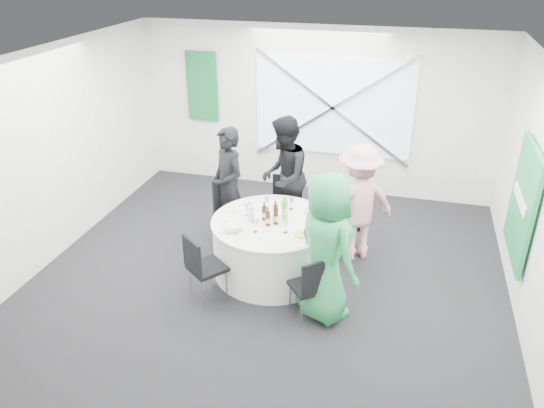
% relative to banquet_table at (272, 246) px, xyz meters
% --- Properties ---
extents(floor, '(6.00, 6.00, 0.00)m').
position_rel_banquet_table_xyz_m(floor, '(0.00, -0.20, -0.38)').
color(floor, black).
rests_on(floor, ground).
extents(ceiling, '(6.00, 6.00, 0.00)m').
position_rel_banquet_table_xyz_m(ceiling, '(0.00, -0.20, 2.42)').
color(ceiling, silver).
rests_on(ceiling, wall_back).
extents(wall_back, '(6.00, 0.00, 6.00)m').
position_rel_banquet_table_xyz_m(wall_back, '(0.00, 2.80, 1.02)').
color(wall_back, silver).
rests_on(wall_back, floor).
extents(wall_front, '(6.00, 0.00, 6.00)m').
position_rel_banquet_table_xyz_m(wall_front, '(0.00, -3.20, 1.02)').
color(wall_front, silver).
rests_on(wall_front, floor).
extents(wall_left, '(0.00, 6.00, 6.00)m').
position_rel_banquet_table_xyz_m(wall_left, '(-3.00, -0.20, 1.02)').
color(wall_left, silver).
rests_on(wall_left, floor).
extents(wall_right, '(0.00, 6.00, 6.00)m').
position_rel_banquet_table_xyz_m(wall_right, '(3.00, -0.20, 1.02)').
color(wall_right, silver).
rests_on(wall_right, floor).
extents(window_panel, '(2.60, 0.03, 1.60)m').
position_rel_banquet_table_xyz_m(window_panel, '(0.30, 2.76, 1.12)').
color(window_panel, white).
rests_on(window_panel, wall_back).
extents(window_brace_a, '(2.63, 0.05, 1.84)m').
position_rel_banquet_table_xyz_m(window_brace_a, '(0.30, 2.72, 1.12)').
color(window_brace_a, silver).
rests_on(window_brace_a, window_panel).
extents(window_brace_b, '(2.63, 0.05, 1.84)m').
position_rel_banquet_table_xyz_m(window_brace_b, '(0.30, 2.72, 1.12)').
color(window_brace_b, silver).
rests_on(window_brace_b, window_panel).
extents(green_banner, '(0.55, 0.04, 1.20)m').
position_rel_banquet_table_xyz_m(green_banner, '(-2.00, 2.75, 1.32)').
color(green_banner, '#125C26').
rests_on(green_banner, wall_back).
extents(green_sign, '(0.05, 1.20, 1.40)m').
position_rel_banquet_table_xyz_m(green_sign, '(2.94, 0.40, 0.82)').
color(green_sign, '#198E42').
rests_on(green_sign, wall_right).
extents(banquet_table, '(1.56, 1.56, 0.76)m').
position_rel_banquet_table_xyz_m(banquet_table, '(0.00, 0.00, 0.00)').
color(banquet_table, silver).
rests_on(banquet_table, floor).
extents(chair_back, '(0.43, 0.44, 0.86)m').
position_rel_banquet_table_xyz_m(chair_back, '(-0.13, 1.16, 0.12)').
color(chair_back, black).
rests_on(chair_back, floor).
extents(chair_back_left, '(0.60, 0.60, 0.93)m').
position_rel_banquet_table_xyz_m(chair_back_left, '(-0.81, 0.66, 0.17)').
color(chair_back_left, black).
rests_on(chair_back_left, floor).
extents(chair_back_right, '(0.55, 0.55, 0.85)m').
position_rel_banquet_table_xyz_m(chair_back_right, '(0.89, 0.78, 0.12)').
color(chair_back_right, black).
rests_on(chair_back_right, floor).
extents(chair_front_right, '(0.53, 0.53, 0.82)m').
position_rel_banquet_table_xyz_m(chair_front_right, '(0.69, -0.84, 0.10)').
color(chair_front_right, black).
rests_on(chair_front_right, floor).
extents(chair_front_left, '(0.56, 0.56, 0.88)m').
position_rel_banquet_table_xyz_m(chair_front_left, '(-0.65, -0.82, 0.13)').
color(chair_front_left, black).
rests_on(chair_front_left, floor).
extents(person_man_back_left, '(0.74, 0.71, 1.71)m').
position_rel_banquet_table_xyz_m(person_man_back_left, '(-0.83, 0.69, 0.47)').
color(person_man_back_left, black).
rests_on(person_man_back_left, floor).
extents(person_man_back, '(0.57, 0.91, 1.78)m').
position_rel_banquet_table_xyz_m(person_man_back, '(-0.12, 1.11, 0.51)').
color(person_man_back, black).
rests_on(person_man_back, floor).
extents(person_woman_pink, '(1.16, 1.00, 1.64)m').
position_rel_banquet_table_xyz_m(person_woman_pink, '(1.01, 0.68, 0.44)').
color(person_woman_pink, pink).
rests_on(person_woman_pink, floor).
extents(person_woman_green, '(1.03, 1.00, 1.79)m').
position_rel_banquet_table_xyz_m(person_woman_green, '(0.81, -0.70, 0.51)').
color(person_woman_green, green).
rests_on(person_woman_green, floor).
extents(plate_back, '(0.25, 0.25, 0.01)m').
position_rel_banquet_table_xyz_m(plate_back, '(0.03, 0.55, 0.39)').
color(plate_back, white).
rests_on(plate_back, banquet_table).
extents(plate_back_left, '(0.29, 0.29, 0.01)m').
position_rel_banquet_table_xyz_m(plate_back_left, '(-0.49, 0.29, 0.39)').
color(plate_back_left, white).
rests_on(plate_back_left, banquet_table).
extents(plate_back_right, '(0.25, 0.25, 0.04)m').
position_rel_banquet_table_xyz_m(plate_back_right, '(0.43, 0.34, 0.40)').
color(plate_back_right, white).
rests_on(plate_back_right, banquet_table).
extents(plate_front_right, '(0.28, 0.28, 0.04)m').
position_rel_banquet_table_xyz_m(plate_front_right, '(0.45, -0.28, 0.40)').
color(plate_front_right, white).
rests_on(plate_front_right, banquet_table).
extents(plate_front_left, '(0.25, 0.25, 0.01)m').
position_rel_banquet_table_xyz_m(plate_front_left, '(-0.43, -0.31, 0.39)').
color(plate_front_left, white).
rests_on(plate_front_left, banquet_table).
extents(napkin, '(0.24, 0.22, 0.06)m').
position_rel_banquet_table_xyz_m(napkin, '(-0.40, -0.38, 0.42)').
color(napkin, silver).
rests_on(napkin, plate_front_left).
extents(beer_bottle_a, '(0.06, 0.06, 0.25)m').
position_rel_banquet_table_xyz_m(beer_bottle_a, '(-0.10, 0.01, 0.47)').
color(beer_bottle_a, '#3D1C0B').
rests_on(beer_bottle_a, banquet_table).
extents(beer_bottle_b, '(0.06, 0.06, 0.24)m').
position_rel_banquet_table_xyz_m(beer_bottle_b, '(0.02, 0.09, 0.47)').
color(beer_bottle_b, '#3D1C0B').
rests_on(beer_bottle_b, banquet_table).
extents(beer_bottle_c, '(0.06, 0.06, 0.26)m').
position_rel_banquet_table_xyz_m(beer_bottle_c, '(0.07, -0.07, 0.48)').
color(beer_bottle_c, '#3D1C0B').
rests_on(beer_bottle_c, banquet_table).
extents(beer_bottle_d, '(0.06, 0.06, 0.24)m').
position_rel_banquet_table_xyz_m(beer_bottle_d, '(-0.02, -0.13, 0.47)').
color(beer_bottle_d, '#3D1C0B').
rests_on(beer_bottle_d, banquet_table).
extents(green_water_bottle, '(0.08, 0.08, 0.30)m').
position_rel_banquet_table_xyz_m(green_water_bottle, '(0.14, 0.12, 0.50)').
color(green_water_bottle, green).
rests_on(green_water_bottle, banquet_table).
extents(clear_water_bottle, '(0.08, 0.08, 0.28)m').
position_rel_banquet_table_xyz_m(clear_water_bottle, '(-0.25, -0.09, 0.49)').
color(clear_water_bottle, silver).
rests_on(clear_water_bottle, banquet_table).
extents(wine_glass_a, '(0.07, 0.07, 0.17)m').
position_rel_banquet_table_xyz_m(wine_glass_a, '(-0.12, -0.33, 0.50)').
color(wine_glass_a, white).
rests_on(wine_glass_a, banquet_table).
extents(wine_glass_b, '(0.07, 0.07, 0.17)m').
position_rel_banquet_table_xyz_m(wine_glass_b, '(-0.35, 0.06, 0.50)').
color(wine_glass_b, white).
rests_on(wine_glass_b, banquet_table).
extents(wine_glass_c, '(0.07, 0.07, 0.17)m').
position_rel_banquet_table_xyz_m(wine_glass_c, '(-0.16, 0.34, 0.50)').
color(wine_glass_c, white).
rests_on(wine_glass_c, banquet_table).
extents(wine_glass_d, '(0.07, 0.07, 0.17)m').
position_rel_banquet_table_xyz_m(wine_glass_d, '(0.16, 0.39, 0.50)').
color(wine_glass_d, white).
rests_on(wine_glass_d, banquet_table).
extents(wine_glass_e, '(0.07, 0.07, 0.17)m').
position_rel_banquet_table_xyz_m(wine_glass_e, '(0.24, -0.25, 0.50)').
color(wine_glass_e, white).
rests_on(wine_glass_e, banquet_table).
extents(fork_a, '(0.10, 0.13, 0.01)m').
position_rel_banquet_table_xyz_m(fork_a, '(-0.36, 0.45, 0.38)').
color(fork_a, silver).
rests_on(fork_a, banquet_table).
extents(knife_a, '(0.09, 0.14, 0.01)m').
position_rel_banquet_table_xyz_m(knife_a, '(-0.56, 0.14, 0.38)').
color(knife_a, silver).
rests_on(knife_a, banquet_table).
extents(fork_b, '(0.09, 0.14, 0.01)m').
position_rel_banquet_table_xyz_m(fork_b, '(0.56, 0.13, 0.38)').
color(fork_b, silver).
rests_on(fork_b, banquet_table).
extents(knife_b, '(0.09, 0.14, 0.01)m').
position_rel_banquet_table_xyz_m(knife_b, '(0.38, 0.43, 0.38)').
color(knife_b, silver).
rests_on(knife_b, banquet_table).
extents(fork_c, '(0.11, 0.12, 0.01)m').
position_rel_banquet_table_xyz_m(fork_c, '(-0.53, -0.23, 0.38)').
color(fork_c, silver).
rests_on(fork_c, banquet_table).
extents(knife_c, '(0.11, 0.13, 0.01)m').
position_rel_banquet_table_xyz_m(knife_c, '(-0.32, -0.48, 0.38)').
color(knife_c, silver).
rests_on(knife_c, banquet_table).
extents(fork_d, '(0.11, 0.12, 0.01)m').
position_rel_banquet_table_xyz_m(fork_d, '(0.30, -0.49, 0.38)').
color(fork_d, silver).
rests_on(fork_d, banquet_table).
extents(knife_d, '(0.12, 0.12, 0.01)m').
position_rel_banquet_table_xyz_m(knife_d, '(0.51, -0.27, 0.38)').
color(knife_d, silver).
rests_on(knife_d, banquet_table).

